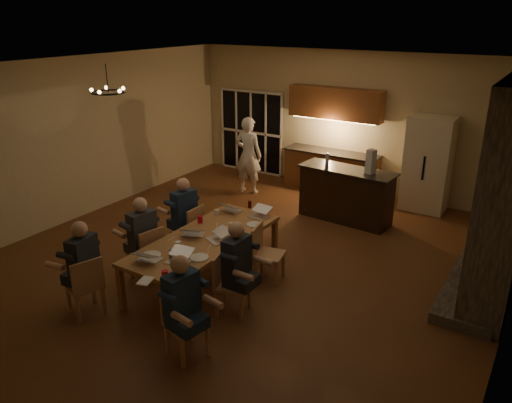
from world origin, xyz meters
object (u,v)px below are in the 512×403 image
Objects in this scene: chandelier at (108,92)px; bar_blender at (371,162)px; can_cola at (250,204)px; chair_left_mid at (146,253)px; can_silver at (170,253)px; chair_left_near at (84,285)px; person_left_mid at (143,240)px; chair_right_far at (269,254)px; mug_front at (178,245)px; mug_back at (217,212)px; person_left_far at (185,216)px; bar_bottle at (327,159)px; chair_right_mid at (233,284)px; refrigerator at (428,164)px; person_right_near at (182,308)px; plate_near at (199,258)px; dining_table at (206,259)px; laptop_e at (232,205)px; chair_right_near at (186,324)px; redcup_mid at (200,219)px; person_right_mid at (237,268)px; bar_island at (346,195)px; redcup_near at (165,275)px; laptop_d at (216,234)px; laptop_f at (258,211)px; laptop_b at (178,255)px; plate_far at (254,225)px; plate_left at (152,255)px; chair_left_far at (187,230)px; laptop_a at (149,252)px; standing_person at (248,155)px; laptop_c at (193,228)px.

chandelier reaches higher than bar_blender.
bar_blender reaches higher than can_cola.
chair_left_mid is 2.70m from chandelier.
chandelier is 3.02m from can_silver.
chair_left_near is 1.17m from person_left_mid.
chair_right_far is 8.90× the size of mug_front.
can_silver reaches higher than mug_back.
person_left_far is 3.25m from bar_bottle.
chair_right_mid is 7.42× the size of can_cola.
refrigerator is at bearing -27.60° from chair_right_mid.
person_right_near reaches higher than plate_near.
dining_table is 22.58× the size of can_silver.
laptop_e is at bearing 141.29° from person_left_far.
mug_front is 0.47m from plate_near.
bar_blender is (0.42, 5.01, 0.87)m from chair_right_near.
mug_back is at bearing 85.09° from redcup_mid.
can_cola is at bearing 29.57° from person_right_mid.
redcup_near is (-0.52, -4.76, 0.27)m from bar_island.
person_left_mid reaches higher than laptop_d.
can_silver is (-0.27, -1.89, -0.05)m from laptop_f.
person_right_mid is 1.70m from laptop_f.
chair_left_near reaches higher than redcup_mid.
mug_back is at bearing 101.68° from mug_front.
plate_near is at bearing 38.10° from person_right_near.
laptop_e reaches higher than redcup_near.
chandelier is at bearing 60.71° from chair_right_mid.
bar_island reaches higher than chair_right_mid.
mug_back is 2.85m from bar_bottle.
person_left_mid is (0.01, -0.04, 0.24)m from chair_left_mid.
laptop_d is at bearing 121.85° from chair_right_far.
laptop_b and laptop_e have the same top height.
bar_island is 5.99× the size of laptop_b.
plate_far is (0.38, 1.58, -0.05)m from can_silver.
chair_left_mid is 8.90× the size of mug_front.
can_cola is at bearing 85.83° from plate_left.
bar_blender is (2.20, 2.84, 0.87)m from chair_left_far.
dining_table is 3.59m from bar_island.
redcup_near is at bearing 66.49° from chair_left_mid.
plate_near is at bearing 58.41° from person_left_far.
mug_back is (-0.60, 0.82, -0.06)m from laptop_d.
mug_front is (0.09, 0.50, -0.06)m from laptop_a.
standing_person is (-2.62, 5.46, 0.20)m from person_right_near.
bar_island is at bearing 83.79° from redcup_near.
laptop_a is at bearing -88.12° from laptop_d.
chair_right_far is at bearing 132.99° from chair_left_mid.
refrigerator reaches higher than laptop_c.
bar_island is at bearing 160.23° from person_left_far.
bar_island is 3.94m from person_right_mid.
laptop_a is (-1.07, -4.47, 0.32)m from bar_island.
laptop_c is (-0.40, 0.83, 0.00)m from laptop_b.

